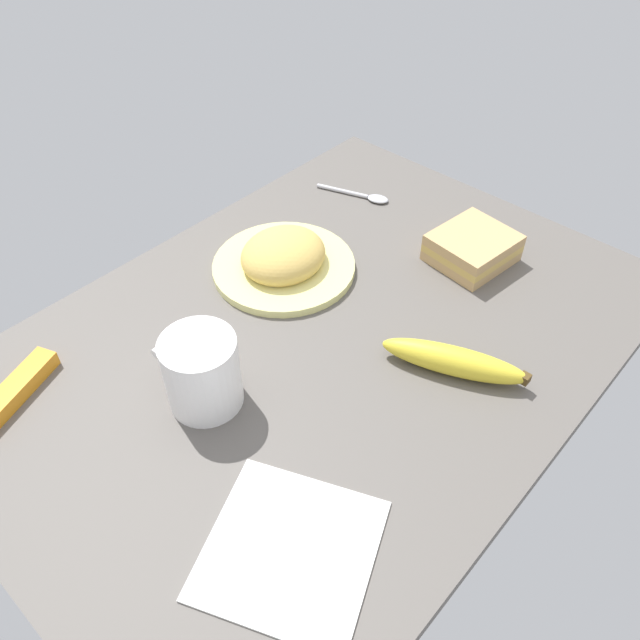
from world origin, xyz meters
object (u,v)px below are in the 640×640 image
Objects in this scene: sandwich_main at (472,248)px; spoon at (364,196)px; paper_napkin at (290,549)px; plate_of_food at (283,259)px; snack_bar at (13,393)px; coffee_mug_black at (202,371)px; banana at (454,361)px.

spoon is (-2.19, -22.66, -1.82)cm from sandwich_main.
paper_napkin is (51.40, 12.00, -2.05)cm from sandwich_main.
plate_of_food is 28.19cm from sandwich_main.
spoon is 62.20cm from snack_bar.
plate_of_food is at bearing -156.47° from coffee_mug_black.
plate_of_food reaches higher than paper_napkin.
sandwich_main is 0.68× the size of banana.
banana is 30.73cm from paper_napkin.
spoon is (-22.95, -33.23, -1.50)cm from banana.
spoon is at bearing -171.30° from plate_of_food.
banana is (20.76, 10.57, -0.32)cm from sandwich_main.
sandwich_main reaches higher than snack_bar.
paper_napkin is at bearing 13.14° from sandwich_main.
plate_of_food is 1.69× the size of sandwich_main.
sandwich_main reaches higher than paper_napkin.
coffee_mug_black is at bearing 16.54° from spoon.
paper_napkin is at bearing 81.59° from snack_bar.
spoon is at bearing -147.11° from paper_napkin.
sandwich_main is 0.76× the size of paper_napkin.
snack_bar reaches higher than paper_napkin.
sandwich_main reaches higher than spoon.
plate_of_food is 1.67× the size of spoon.
plate_of_food is 43.79cm from paper_napkin.
banana is 1.36× the size of snack_bar.
sandwich_main is 52.82cm from paper_napkin.
plate_of_food is 1.28× the size of paper_napkin.
coffee_mug_black reaches higher than spoon.
spoon is at bearing 155.87° from snack_bar.
snack_bar is at bearing -48.04° from coffee_mug_black.
plate_of_food is 1.15× the size of banana.
coffee_mug_black is (23.74, 10.34, 3.03)cm from plate_of_food.
coffee_mug_black reaches higher than snack_bar.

